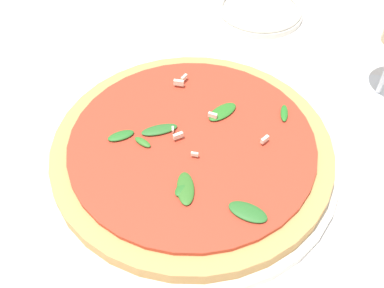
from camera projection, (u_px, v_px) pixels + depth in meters
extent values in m
plane|color=silver|center=(162.00, 162.00, 0.57)|extent=(6.00, 6.00, 0.00)
cylinder|color=silver|center=(192.00, 156.00, 0.57)|extent=(0.37, 0.37, 0.01)
cylinder|color=tan|center=(192.00, 149.00, 0.56)|extent=(0.35, 0.35, 0.02)
cylinder|color=#B73823|center=(192.00, 142.00, 0.55)|extent=(0.30, 0.30, 0.01)
ellipsoid|color=#267424|center=(284.00, 113.00, 0.58)|extent=(0.02, 0.03, 0.01)
ellipsoid|color=#286724|center=(184.00, 188.00, 0.50)|extent=(0.02, 0.03, 0.01)
ellipsoid|color=#2B6629|center=(159.00, 130.00, 0.56)|extent=(0.04, 0.05, 0.01)
ellipsoid|color=#2A6728|center=(248.00, 212.00, 0.48)|extent=(0.05, 0.03, 0.01)
ellipsoid|color=#326B24|center=(185.00, 188.00, 0.50)|extent=(0.05, 0.05, 0.01)
ellipsoid|color=#347327|center=(143.00, 142.00, 0.55)|extent=(0.02, 0.01, 0.01)
ellipsoid|color=#286D27|center=(121.00, 136.00, 0.55)|extent=(0.03, 0.04, 0.01)
ellipsoid|color=#2B7323|center=(222.00, 112.00, 0.58)|extent=(0.03, 0.05, 0.01)
cube|color=#EFE5C6|center=(195.00, 154.00, 0.53)|extent=(0.01, 0.01, 0.00)
cube|color=#EFE5C6|center=(265.00, 139.00, 0.54)|extent=(0.01, 0.01, 0.01)
cube|color=#EFE5C6|center=(179.00, 83.00, 0.61)|extent=(0.01, 0.01, 0.01)
cube|color=#EFE5C6|center=(178.00, 136.00, 0.55)|extent=(0.01, 0.01, 0.01)
cube|color=#EFE5C6|center=(184.00, 78.00, 0.62)|extent=(0.01, 0.01, 0.01)
cube|color=#EFE5C6|center=(213.00, 115.00, 0.57)|extent=(0.01, 0.01, 0.01)
cube|color=#EFE5C6|center=(172.00, 129.00, 0.56)|extent=(0.01, 0.01, 0.00)
cylinder|color=white|center=(378.00, 92.00, 0.66)|extent=(0.08, 0.08, 0.00)
cylinder|color=silver|center=(259.00, 12.00, 0.79)|extent=(0.15, 0.15, 0.01)
torus|color=silver|center=(260.00, 8.00, 0.79)|extent=(0.15, 0.15, 0.01)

